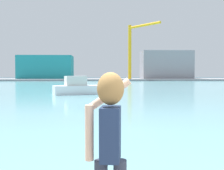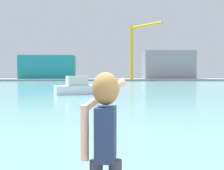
{
  "view_description": "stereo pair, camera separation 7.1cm",
  "coord_description": "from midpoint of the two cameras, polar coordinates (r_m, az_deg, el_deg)",
  "views": [
    {
      "loc": [
        -1.06,
        -2.3,
        2.31
      ],
      "look_at": [
        -0.62,
        7.92,
        1.89
      ],
      "focal_mm": 46.8,
      "sensor_mm": 36.0,
      "label": 1
    },
    {
      "loc": [
        -0.99,
        -2.3,
        2.31
      ],
      "look_at": [
        -0.62,
        7.92,
        1.89
      ],
      "focal_mm": 46.8,
      "sensor_mm": 36.0,
      "label": 2
    }
  ],
  "objects": [
    {
      "name": "far_shore_dock",
      "position": [
        94.33,
        -1.47,
        1.09
      ],
      "size": [
        140.0,
        20.0,
        0.52
      ],
      "primitive_type": "cube",
      "color": "gray",
      "rests_on": "ground_plane"
    },
    {
      "name": "harbor_water",
      "position": [
        54.36,
        -1.01,
        -0.09
      ],
      "size": [
        140.0,
        100.0,
        0.02
      ],
      "primitive_type": "cube",
      "color": "#6BA8B2",
      "rests_on": "ground_plane"
    },
    {
      "name": "boat_moored",
      "position": [
        31.81,
        -5.72,
        -0.55
      ],
      "size": [
        6.58,
        3.79,
        1.98
      ],
      "rotation": [
        0.0,
        0.0,
        0.3
      ],
      "color": "white",
      "rests_on": "harbor_water"
    },
    {
      "name": "ground_plane",
      "position": [
        52.36,
        -0.97,
        -0.2
      ],
      "size": [
        220.0,
        220.0,
        0.0
      ],
      "primitive_type": "plane",
      "color": "#334751"
    },
    {
      "name": "warehouse_left",
      "position": [
        97.64,
        -12.39,
        3.41
      ],
      "size": [
        17.2,
        9.32,
        7.44
      ],
      "primitive_type": "cube",
      "color": "teal",
      "rests_on": "far_shore_dock"
    },
    {
      "name": "port_crane",
      "position": [
        87.86,
        4.6,
        7.76
      ],
      "size": [
        7.92,
        10.8,
        16.24
      ],
      "color": "yellow",
      "rests_on": "far_shore_dock"
    },
    {
      "name": "warehouse_right",
      "position": [
        96.1,
        10.87,
        3.87
      ],
      "size": [
        15.91,
        8.99,
        8.87
      ],
      "primitive_type": "cube",
      "color": "gray",
      "rests_on": "far_shore_dock"
    },
    {
      "name": "person_photographer",
      "position": [
        3.09,
        -0.75,
        -10.08
      ],
      "size": [
        0.53,
        0.56,
        1.74
      ],
      "rotation": [
        0.0,
        0.0,
        1.44
      ],
      "color": "#2D3342",
      "rests_on": "quay_promenade"
    }
  ]
}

